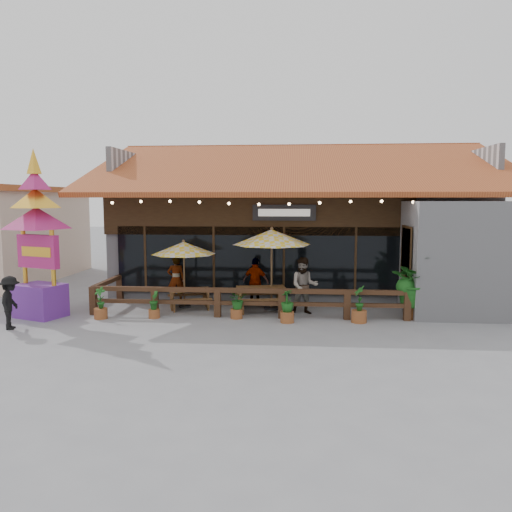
# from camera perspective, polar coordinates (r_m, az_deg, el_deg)

# --- Properties ---
(ground) EXTENTS (100.00, 100.00, 0.00)m
(ground) POSITION_cam_1_polar(r_m,az_deg,el_deg) (16.06, 4.79, -6.70)
(ground) COLOR gray
(ground) RESTS_ON ground
(restaurant_building) EXTENTS (15.50, 14.73, 6.09)m
(restaurant_building) POSITION_cam_1_polar(r_m,az_deg,el_deg) (22.30, 5.49, 2.72)
(restaurant_building) COLOR #B8B8BD
(restaurant_building) RESTS_ON ground
(patio_railing) EXTENTS (10.00, 2.60, 0.92)m
(patio_railing) POSITION_cam_1_polar(r_m,az_deg,el_deg) (15.82, -3.40, -4.61)
(patio_railing) COLOR #4A2D1A
(patio_railing) RESTS_ON ground
(umbrella_left) EXTENTS (2.67, 2.67, 2.31)m
(umbrella_left) POSITION_cam_1_polar(r_m,az_deg,el_deg) (16.98, -8.26, 0.86)
(umbrella_left) COLOR brown
(umbrella_left) RESTS_ON ground
(umbrella_right) EXTENTS (2.97, 2.97, 2.76)m
(umbrella_right) POSITION_cam_1_polar(r_m,az_deg,el_deg) (16.47, 1.81, 2.13)
(umbrella_right) COLOR brown
(umbrella_right) RESTS_ON ground
(picnic_table_left) EXTENTS (1.68, 1.56, 0.66)m
(picnic_table_left) POSITION_cam_1_polar(r_m,az_deg,el_deg) (16.99, -7.61, -4.47)
(picnic_table_left) COLOR brown
(picnic_table_left) RESTS_ON ground
(picnic_table_right) EXTENTS (1.84, 1.66, 0.77)m
(picnic_table_right) POSITION_cam_1_polar(r_m,az_deg,el_deg) (16.57, 0.57, -4.42)
(picnic_table_right) COLOR brown
(picnic_table_right) RESTS_ON ground
(thai_sign_tower) EXTENTS (2.64, 2.64, 5.58)m
(thai_sign_tower) POSITION_cam_1_polar(r_m,az_deg,el_deg) (16.72, -23.78, 3.52)
(thai_sign_tower) COLOR #682997
(thai_sign_tower) RESTS_ON ground
(tropical_plant) EXTENTS (1.85, 1.80, 1.95)m
(tropical_plant) POSITION_cam_1_polar(r_m,az_deg,el_deg) (16.06, 17.56, -2.92)
(tropical_plant) COLOR brown
(tropical_plant) RESTS_ON ground
(diner_a) EXTENTS (0.69, 0.54, 1.66)m
(diner_a) POSITION_cam_1_polar(r_m,az_deg,el_deg) (17.99, -9.14, -2.63)
(diner_a) COLOR #362411
(diner_a) RESTS_ON ground
(diner_b) EXTENTS (0.89, 0.70, 1.83)m
(diner_b) POSITION_cam_1_polar(r_m,az_deg,el_deg) (16.00, 5.53, -3.41)
(diner_b) COLOR #362411
(diner_b) RESTS_ON ground
(diner_c) EXTENTS (1.05, 0.73, 1.66)m
(diner_c) POSITION_cam_1_polar(r_m,az_deg,el_deg) (17.26, -0.02, -2.94)
(diner_c) COLOR #362411
(diner_c) RESTS_ON ground
(pedestrian) EXTENTS (0.81, 1.10, 1.51)m
(pedestrian) POSITION_cam_1_polar(r_m,az_deg,el_deg) (15.73, -26.28, -4.81)
(pedestrian) COLOR black
(pedestrian) RESTS_ON ground
(planter_a) EXTENTS (0.41, 0.41, 0.99)m
(planter_a) POSITION_cam_1_polar(r_m,az_deg,el_deg) (16.12, -17.35, -5.40)
(planter_a) COLOR brown
(planter_a) RESTS_ON ground
(planter_b) EXTENTS (0.35, 0.35, 0.85)m
(planter_b) POSITION_cam_1_polar(r_m,az_deg,el_deg) (15.80, -11.58, -5.60)
(planter_b) COLOR brown
(planter_b) RESTS_ON ground
(planter_c) EXTENTS (0.72, 0.69, 0.91)m
(planter_c) POSITION_cam_1_polar(r_m,az_deg,el_deg) (15.42, -2.25, -5.29)
(planter_c) COLOR brown
(planter_c) RESTS_ON ground
(planter_d) EXTENTS (0.53, 0.53, 1.00)m
(planter_d) POSITION_cam_1_polar(r_m,az_deg,el_deg) (14.93, 3.60, -5.79)
(planter_d) COLOR brown
(planter_d) RESTS_ON ground
(planter_e) EXTENTS (0.46, 0.46, 1.12)m
(planter_e) POSITION_cam_1_polar(r_m,az_deg,el_deg) (15.23, 11.71, -5.72)
(planter_e) COLOR brown
(planter_e) RESTS_ON ground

